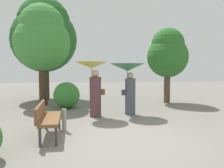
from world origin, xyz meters
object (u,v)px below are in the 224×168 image
object	(u,v)px
person_left	(93,79)
person_right	(128,76)
park_bench	(47,117)
tree_mid_left	(44,35)
path_marker_post	(64,120)
tree_near_right	(168,53)
tree_near_left	(42,38)

from	to	relation	value
person_left	person_right	size ratio (longest dim) A/B	1.03
park_bench	tree_mid_left	xyz separation A→B (m)	(-1.23, 6.76, 2.89)
tree_mid_left	park_bench	bearing A→B (deg)	-79.68
person_right	park_bench	world-z (taller)	person_right
path_marker_post	person_right	bearing A→B (deg)	42.93
tree_mid_left	person_left	bearing A→B (deg)	-61.92
person_left	tree_near_right	xyz separation A→B (m)	(3.57, 2.67, 1.06)
tree_near_left	tree_mid_left	size ratio (longest dim) A/B	0.84
person_left	person_right	distance (m)	1.27
park_bench	path_marker_post	xyz separation A→B (m)	(0.36, 0.50, -0.21)
tree_near_left	person_left	bearing A→B (deg)	-50.30
person_right	park_bench	xyz separation A→B (m)	(-2.44, -2.43, -0.88)
person_left	path_marker_post	xyz separation A→B (m)	(-0.83, -1.71, -1.01)
person_left	park_bench	bearing A→B (deg)	148.47
person_right	park_bench	distance (m)	3.56
park_bench	person_left	bearing A→B (deg)	-32.36
person_right	tree_near_right	xyz separation A→B (m)	(2.32, 2.45, 0.97)
person_left	tree_near_left	bearing A→B (deg)	36.53
person_left	path_marker_post	bearing A→B (deg)	150.87
person_right	tree_mid_left	xyz separation A→B (m)	(-3.67, 4.32, 2.01)
park_bench	tree_near_left	distance (m)	5.51
park_bench	tree_near_right	distance (m)	7.07
tree_near_left	park_bench	bearing A→B (deg)	-78.57
person_left	tree_near_left	world-z (taller)	tree_near_left
person_left	tree_mid_left	xyz separation A→B (m)	(-2.42, 4.54, 2.09)
person_right	tree_near_right	size ratio (longest dim) A/B	0.52
person_right	tree_mid_left	bearing A→B (deg)	37.17
person_right	tree_near_right	world-z (taller)	tree_near_right
person_right	tree_mid_left	size ratio (longest dim) A/B	0.35
person_right	tree_near_left	distance (m)	4.46
person_right	tree_near_left	bearing A→B (deg)	51.84
person_right	person_left	bearing A→B (deg)	96.96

